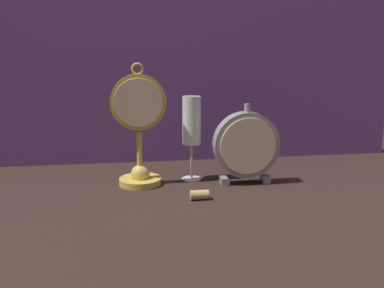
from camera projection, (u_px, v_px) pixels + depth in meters
name	position (u px, v px, depth m)	size (l,w,h in m)	color
ground_plane	(197.00, 194.00, 1.01)	(4.00, 4.00, 0.00)	black
fabric_backdrop_drape	(180.00, 28.00, 1.24)	(1.34, 0.01, 0.79)	#6B478E
pocket_watch_on_stand	(139.00, 136.00, 1.06)	(0.14, 0.11, 0.30)	gold
mantel_clock_silver	(246.00, 145.00, 1.07)	(0.17, 0.04, 0.20)	gray
champagne_flute	(192.00, 126.00, 1.09)	(0.05, 0.05, 0.22)	silver
wine_cork	(198.00, 195.00, 0.97)	(0.02, 0.02, 0.04)	tan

